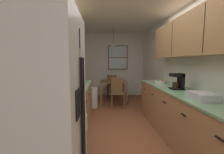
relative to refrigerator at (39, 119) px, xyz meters
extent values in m
plane|color=brown|center=(0.94, 2.24, -0.92)|extent=(12.00, 12.00, 0.00)
cube|color=white|center=(-0.41, 2.24, 0.36)|extent=(0.10, 9.00, 2.55)
cube|color=white|center=(2.29, 2.24, 0.36)|extent=(0.10, 9.00, 2.55)
cube|color=white|center=(0.94, 4.89, 0.36)|extent=(4.40, 0.10, 2.55)
cube|color=white|center=(0.94, 2.24, 1.67)|extent=(4.40, 9.00, 0.08)
cube|color=white|center=(0.00, 0.00, 0.00)|extent=(0.71, 0.80, 1.83)
cube|color=black|center=(0.36, 0.00, -0.06)|extent=(0.01, 0.01, 1.65)
cube|color=black|center=(0.37, -0.04, -0.06)|extent=(0.02, 0.02, 1.17)
cube|color=black|center=(0.37, 0.04, -0.06)|extent=(0.02, 0.02, 1.17)
cube|color=black|center=(0.36, -0.18, 0.18)|extent=(0.01, 0.15, 0.22)
cube|color=beige|center=(0.36, -0.01, 0.57)|extent=(0.01, 0.05, 0.07)
cube|color=white|center=(0.36, 0.13, 0.46)|extent=(0.01, 0.04, 0.05)
cube|color=black|center=(-0.05, 0.72, -0.47)|extent=(0.62, 0.59, 0.90)
cube|color=black|center=(0.27, 0.72, -0.50)|extent=(0.01, 0.41, 0.30)
cube|color=silver|center=(0.29, 0.72, -0.29)|extent=(0.02, 0.47, 0.02)
cube|color=black|center=(-0.05, 0.72, -0.01)|extent=(0.59, 0.56, 0.02)
cube|color=black|center=(-0.33, 0.72, 0.08)|extent=(0.06, 0.59, 0.20)
cylinder|color=#2D2D2D|center=(-0.19, 0.59, 0.01)|extent=(0.15, 0.15, 0.01)
cylinder|color=#2D2D2D|center=(-0.19, 0.85, 0.01)|extent=(0.15, 0.15, 0.01)
cylinder|color=#2D2D2D|center=(0.09, 0.59, 0.01)|extent=(0.15, 0.15, 0.01)
cylinder|color=#2D2D2D|center=(0.09, 0.85, 0.01)|extent=(0.15, 0.15, 0.01)
cube|color=black|center=(-0.17, 0.72, 0.78)|extent=(0.38, 0.58, 0.35)
cube|color=black|center=(0.03, 0.66, 0.78)|extent=(0.01, 0.35, 0.22)
cube|color=#2D2D33|center=(0.03, 0.91, 0.78)|extent=(0.01, 0.12, 0.22)
cube|color=#A87A4C|center=(-0.06, 1.94, -0.48)|extent=(0.60, 1.84, 0.87)
cube|color=#7AA87A|center=(-0.06, 1.94, -0.03)|extent=(0.63, 1.86, 0.03)
cube|color=black|center=(0.25, 1.33, -0.22)|extent=(0.02, 0.10, 0.01)
cube|color=black|center=(0.25, 1.94, -0.22)|extent=(0.02, 0.10, 0.01)
cube|color=black|center=(0.25, 2.56, -0.22)|extent=(0.02, 0.10, 0.01)
cube|color=#A87A4C|center=(-0.20, 1.89, 0.99)|extent=(0.32, 1.94, 0.73)
cube|color=#2D2319|center=(-0.03, 1.57, 0.99)|extent=(0.01, 0.01, 0.67)
cube|color=#2D2319|center=(-0.03, 2.21, 0.99)|extent=(0.01, 0.01, 0.67)
cube|color=#A87A4C|center=(1.94, 1.21, -0.48)|extent=(0.60, 3.11, 0.87)
cube|color=#7AA87A|center=(1.94, 1.21, -0.03)|extent=(0.63, 3.13, 0.03)
cube|color=black|center=(1.63, -0.03, -0.22)|extent=(0.02, 0.10, 0.01)
cube|color=black|center=(1.63, 0.59, -0.22)|extent=(0.02, 0.10, 0.01)
cube|color=black|center=(1.63, 1.21, -0.22)|extent=(0.02, 0.10, 0.01)
cube|color=black|center=(1.63, 1.84, -0.22)|extent=(0.02, 0.10, 0.01)
cube|color=black|center=(1.63, 2.46, -0.22)|extent=(0.02, 0.10, 0.01)
cube|color=#A87A4C|center=(2.08, 1.16, 0.94)|extent=(0.32, 2.81, 0.72)
cube|color=#2D2319|center=(1.92, 0.70, 0.94)|extent=(0.01, 0.01, 0.66)
cube|color=#2D2319|center=(1.92, 1.63, 0.94)|extent=(0.01, 0.01, 0.66)
cube|color=brown|center=(0.92, 3.85, -0.20)|extent=(0.89, 0.80, 0.03)
cube|color=brown|center=(0.51, 3.48, -0.57)|extent=(0.06, 0.06, 0.70)
cube|color=brown|center=(1.34, 3.48, -0.57)|extent=(0.06, 0.06, 0.70)
cube|color=brown|center=(0.51, 4.22, -0.57)|extent=(0.06, 0.06, 0.70)
cube|color=brown|center=(1.34, 4.22, -0.57)|extent=(0.06, 0.06, 0.70)
cube|color=brown|center=(1.00, 3.18, -0.47)|extent=(0.40, 0.40, 0.04)
cube|color=brown|center=(1.00, 3.36, -0.24)|extent=(0.37, 0.04, 0.45)
cylinder|color=brown|center=(1.19, 3.00, -0.70)|extent=(0.04, 0.04, 0.43)
cylinder|color=brown|center=(0.82, 2.99, -0.70)|extent=(0.04, 0.04, 0.43)
cylinder|color=brown|center=(1.18, 3.36, -0.70)|extent=(0.04, 0.04, 0.43)
cylinder|color=brown|center=(0.82, 3.36, -0.70)|extent=(0.04, 0.04, 0.43)
cube|color=brown|center=(0.93, 4.53, -0.47)|extent=(0.45, 0.45, 0.04)
cube|color=brown|center=(0.91, 4.35, -0.24)|extent=(0.37, 0.08, 0.45)
cylinder|color=brown|center=(0.78, 4.74, -0.70)|extent=(0.04, 0.04, 0.43)
cylinder|color=brown|center=(1.14, 4.69, -0.70)|extent=(0.04, 0.04, 0.43)
cylinder|color=brown|center=(0.73, 4.38, -0.70)|extent=(0.04, 0.04, 0.43)
cylinder|color=brown|center=(1.09, 4.33, -0.70)|extent=(0.04, 0.04, 0.43)
cylinder|color=black|center=(0.92, 3.85, 1.37)|extent=(0.01, 0.01, 0.53)
cone|color=beige|center=(0.92, 3.85, 1.06)|extent=(0.27, 0.27, 0.10)
sphere|color=white|center=(0.92, 3.85, 1.08)|extent=(0.06, 0.06, 0.06)
cube|color=brown|center=(1.18, 4.82, 0.65)|extent=(0.80, 0.04, 0.99)
cube|color=silver|center=(1.18, 4.80, 0.65)|extent=(0.72, 0.01, 0.91)
cube|color=brown|center=(1.18, 4.80, 0.65)|extent=(0.72, 0.02, 0.03)
cylinder|color=white|center=(0.24, 3.23, -0.61)|extent=(0.30, 0.30, 0.61)
cylinder|color=red|center=(-0.06, 1.26, 0.08)|extent=(0.12, 0.12, 0.19)
cylinder|color=white|center=(-0.06, 1.26, 0.18)|extent=(0.12, 0.12, 0.02)
cube|color=beige|center=(0.30, 0.86, -0.42)|extent=(0.02, 0.16, 0.24)
cube|color=black|center=(1.92, 1.36, 0.00)|extent=(0.22, 0.18, 0.02)
cube|color=black|center=(2.00, 1.36, 0.13)|extent=(0.06, 0.18, 0.30)
cube|color=black|center=(1.92, 1.36, 0.25)|extent=(0.22, 0.18, 0.06)
cylinder|color=#331E14|center=(1.90, 1.36, 0.06)|extent=(0.11, 0.11, 0.11)
cylinder|color=silver|center=(1.91, 2.11, 0.01)|extent=(0.28, 0.28, 0.06)
cylinder|color=black|center=(1.91, 2.11, 0.03)|extent=(0.23, 0.23, 0.03)
sphere|color=red|center=(1.97, 2.12, 0.05)|extent=(0.06, 0.06, 0.06)
sphere|color=green|center=(1.84, 2.10, 0.05)|extent=(0.06, 0.06, 0.06)
cube|color=silver|center=(1.89, 0.58, 0.03)|extent=(0.28, 0.34, 0.10)
cylinder|color=silver|center=(0.97, 3.80, -0.16)|extent=(0.21, 0.21, 0.06)
camera|label=1|loc=(0.55, -1.28, 0.50)|focal=23.85mm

